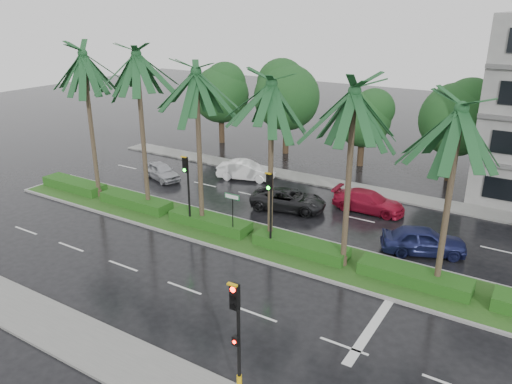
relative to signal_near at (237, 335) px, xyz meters
The scene contains 17 objects.
ground 11.42m from the signal_near, 122.58° to the left, with size 120.00×120.00×0.00m, color black.
near_sidewalk 6.53m from the signal_near, behind, with size 40.00×2.40×0.12m, color slate.
far_sidewalk 22.35m from the signal_near, 105.67° to the left, with size 40.00×2.00×0.12m, color slate.
median 12.24m from the signal_near, 120.00° to the left, with size 36.00×4.00×0.15m.
hedge 12.17m from the signal_near, 120.00° to the left, with size 35.20×1.40×0.60m.
lane_markings 9.76m from the signal_near, 108.30° to the left, with size 34.00×13.06×0.01m.
palm_row 14.00m from the signal_near, 124.89° to the left, with size 26.30×4.20×10.45m.
signal_near is the anchor object (origin of this frame).
signal_median_left 13.93m from the signal_near, 135.91° to the left, with size 0.34×0.42×4.36m.
signal_median_right 10.69m from the signal_near, 114.91° to the left, with size 0.34×0.42×4.36m.
street_sign 12.11m from the signal_near, 125.34° to the left, with size 0.95×0.09×2.60m.
bg_trees 27.76m from the signal_near, 102.67° to the left, with size 33.33×5.69×8.22m.
car_silver 23.52m from the signal_near, 138.29° to the left, with size 3.72×1.50×1.27m, color #B1B3B9.
car_white 22.55m from the signal_near, 122.43° to the left, with size 4.33×1.51×1.43m, color white.
car_darkgrey 16.86m from the signal_near, 112.82° to the left, with size 4.84×2.23×1.35m, color black.
car_red 18.11m from the signal_near, 96.37° to the left, with size 4.59×1.87×1.33m, color maroon.
car_blue 14.20m from the signal_near, 79.78° to the left, with size 4.38×1.76×1.49m, color navy.
Camera 1 is at (13.60, -20.38, 12.40)m, focal length 35.00 mm.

